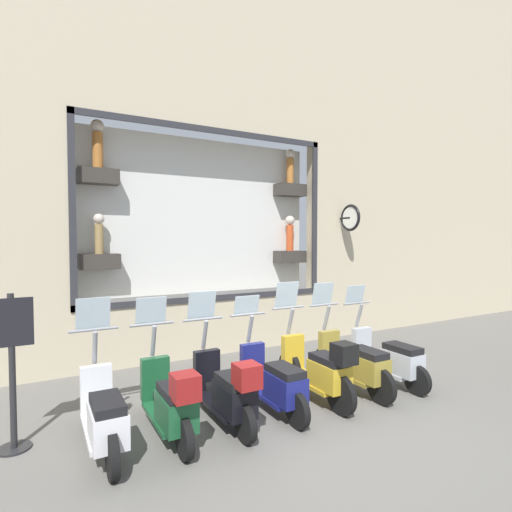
% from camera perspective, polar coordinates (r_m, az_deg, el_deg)
% --- Properties ---
extents(ground_plane, '(120.00, 120.00, 0.00)m').
position_cam_1_polar(ground_plane, '(5.74, 7.99, -22.33)').
color(ground_plane, '#66635E').
extents(building_facade, '(1.24, 36.00, 10.51)m').
position_cam_1_polar(building_facade, '(8.89, -6.92, 21.80)').
color(building_facade, beige).
rests_on(building_facade, ground_plane).
extents(scooter_silver_0, '(1.79, 0.61, 1.56)m').
position_cam_1_polar(scooter_silver_0, '(7.19, 18.49, -13.75)').
color(scooter_silver_0, black).
rests_on(scooter_silver_0, ground_plane).
extents(scooter_olive_1, '(1.80, 0.60, 1.65)m').
position_cam_1_polar(scooter_olive_1, '(6.68, 13.95, -14.76)').
color(scooter_olive_1, black).
rests_on(scooter_olive_1, ground_plane).
extents(scooter_yellow_2, '(1.81, 0.60, 1.70)m').
position_cam_1_polar(scooter_yellow_2, '(6.16, 9.01, -15.71)').
color(scooter_yellow_2, black).
rests_on(scooter_yellow_2, ground_plane).
extents(scooter_navy_3, '(1.79, 0.60, 1.52)m').
position_cam_1_polar(scooter_navy_3, '(5.82, 2.62, -17.56)').
color(scooter_navy_3, black).
rests_on(scooter_navy_3, ground_plane).
extents(scooter_black_4, '(1.79, 0.60, 1.64)m').
position_cam_1_polar(scooter_black_4, '(5.42, -4.13, -18.57)').
color(scooter_black_4, black).
rests_on(scooter_black_4, ground_plane).
extents(scooter_green_5, '(1.79, 0.61, 1.61)m').
position_cam_1_polar(scooter_green_5, '(5.18, -12.11, -19.65)').
color(scooter_green_5, black).
rests_on(scooter_green_5, ground_plane).
extents(scooter_white_6, '(1.79, 0.61, 1.65)m').
position_cam_1_polar(scooter_white_6, '(5.11, -20.92, -20.52)').
color(scooter_white_6, black).
rests_on(scooter_white_6, ground_plane).
extents(shop_sign_post, '(0.36, 0.45, 1.79)m').
position_cam_1_polar(shop_sign_post, '(5.43, -31.48, -13.19)').
color(shop_sign_post, '#232326').
rests_on(shop_sign_post, ground_plane).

